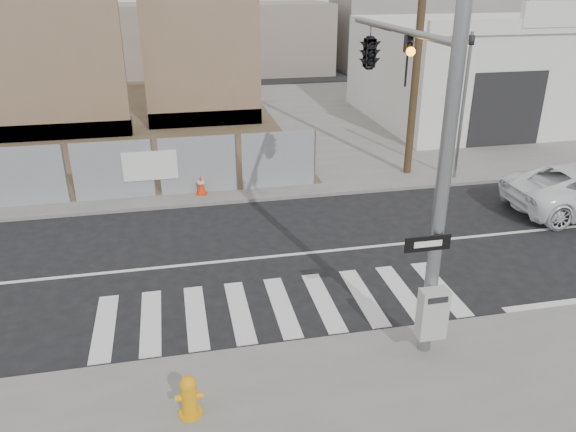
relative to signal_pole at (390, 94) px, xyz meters
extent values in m
plane|color=black|center=(-2.49, 2.05, -4.78)|extent=(100.00, 100.00, 0.00)
cube|color=slate|center=(-2.49, 16.05, -4.72)|extent=(50.00, 20.00, 0.12)
cylinder|color=gray|center=(0.01, -2.75, -1.16)|extent=(0.26, 0.26, 7.00)
cylinder|color=gray|center=(0.01, -0.15, 1.34)|extent=(0.14, 5.20, 0.14)
cube|color=#B2B2AF|center=(-0.04, -3.03, -3.64)|extent=(0.55, 0.30, 1.05)
cube|color=black|center=(-0.24, -2.91, -2.16)|extent=(0.90, 0.03, 0.30)
cube|color=silver|center=(-0.24, -2.93, -2.16)|extent=(0.55, 0.01, 0.12)
imported|color=black|center=(0.01, -0.75, 0.79)|extent=(0.16, 0.20, 1.00)
imported|color=black|center=(0.01, 1.45, 0.79)|extent=(0.53, 2.48, 1.00)
cylinder|color=gray|center=(5.51, 6.65, -2.06)|extent=(0.12, 0.12, 5.20)
imported|color=black|center=(5.51, 6.65, 0.44)|extent=(0.16, 0.20, 1.00)
cube|color=#7D624B|center=(-9.49, 15.05, -0.66)|extent=(6.00, 0.50, 8.00)
cube|color=#7D624B|center=(-9.49, 15.45, -4.26)|extent=(6.00, 1.30, 0.80)
cube|color=#7D624B|center=(-2.99, 16.05, -0.66)|extent=(5.50, 0.50, 8.00)
cube|color=#7D624B|center=(-2.99, 16.45, -4.26)|extent=(5.50, 1.30, 0.80)
cube|color=silver|center=(11.51, 15.05, -2.26)|extent=(12.00, 10.00, 4.80)
cube|color=silver|center=(11.51, 10.05, 0.34)|extent=(12.00, 0.30, 0.60)
cube|color=silver|center=(11.51, 10.00, 0.79)|extent=(4.00, 0.30, 1.00)
cube|color=black|center=(9.51, 10.03, -3.06)|extent=(3.40, 0.06, 3.20)
cylinder|color=#453620|center=(4.01, 7.55, 0.34)|extent=(0.28, 0.28, 10.00)
cylinder|color=orange|center=(-4.77, -3.64, -4.64)|extent=(0.43, 0.43, 0.04)
cylinder|color=orange|center=(-4.77, -3.64, -4.35)|extent=(0.28, 0.28, 0.63)
sphere|color=orange|center=(-4.77, -3.64, -4.01)|extent=(0.29, 0.29, 0.29)
cylinder|color=orange|center=(-4.93, -3.64, -4.28)|extent=(0.15, 0.12, 0.12)
cylinder|color=orange|center=(-4.60, -3.64, -4.28)|extent=(0.15, 0.12, 0.12)
cube|color=orange|center=(-7.45, 7.50, -4.65)|extent=(0.44, 0.44, 0.03)
cone|color=orange|center=(-7.45, 7.50, -4.32)|extent=(0.39, 0.39, 0.68)
cylinder|color=silver|center=(-7.45, 7.50, -4.22)|extent=(0.26, 0.26, 0.08)
cube|color=red|center=(-3.85, 6.87, -4.65)|extent=(0.41, 0.41, 0.03)
cone|color=red|center=(-3.85, 6.87, -4.32)|extent=(0.36, 0.36, 0.68)
cylinder|color=silver|center=(-3.85, 6.87, -4.22)|extent=(0.26, 0.26, 0.08)
camera|label=1|loc=(-4.67, -11.41, 2.46)|focal=35.00mm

